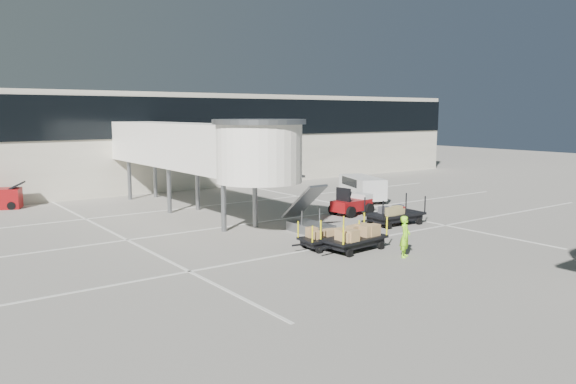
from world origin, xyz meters
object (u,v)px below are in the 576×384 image
box_cart_far (328,238)px  ground_worker (405,237)px  suitcase_cart (395,215)px  box_cart_near (354,237)px  baggage_tug (352,204)px  minivan (361,186)px

box_cart_far → ground_worker: (1.68, -3.25, 0.44)m
suitcase_cart → box_cart_near: (-5.94, -3.07, 0.04)m
box_cart_near → suitcase_cart: bearing=21.9°
box_cart_near → box_cart_far: (-0.74, 0.98, -0.12)m
suitcase_cart → box_cart_far: (-6.68, -2.09, -0.08)m
box_cart_far → ground_worker: size_ratio=1.85×
baggage_tug → box_cart_near: bearing=-138.5°
baggage_tug → minivan: size_ratio=0.57×
ground_worker → minivan: bearing=23.4°
baggage_tug → minivan: 5.92m
box_cart_near → ground_worker: size_ratio=2.11×
box_cart_far → ground_worker: 3.68m
suitcase_cart → minivan: minivan is taller
box_cart_far → minivan: minivan is taller
box_cart_near → minivan: bearing=39.9°
box_cart_near → ground_worker: (0.94, -2.27, 0.32)m
suitcase_cart → box_cart_far: size_ratio=1.22×
baggage_tug → box_cart_far: size_ratio=0.82×
suitcase_cart → ground_worker: 7.32m
box_cart_far → suitcase_cart: bearing=23.0°
ground_worker → minivan: size_ratio=0.37×
box_cart_near → ground_worker: bearing=-72.9°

